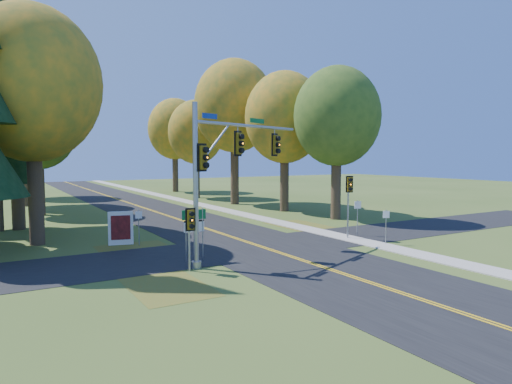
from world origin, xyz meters
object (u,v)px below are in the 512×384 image
east_signal_pole (349,191)px  info_kiosk (121,228)px  traffic_mast (226,162)px  route_sign_cluster (194,224)px

east_signal_pole → info_kiosk: size_ratio=2.02×
east_signal_pole → traffic_mast: bearing=-148.1°
traffic_mast → info_kiosk: (-3.62, 6.81, -4.02)m
traffic_mast → east_signal_pole: bearing=-14.3°
traffic_mast → route_sign_cluster: size_ratio=2.97×
east_signal_pole → info_kiosk: 14.30m
traffic_mast → route_sign_cluster: traffic_mast is taller
route_sign_cluster → info_kiosk: (-2.10, 6.23, -0.90)m
traffic_mast → info_kiosk: bearing=95.6°
east_signal_pole → route_sign_cluster: 11.03m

